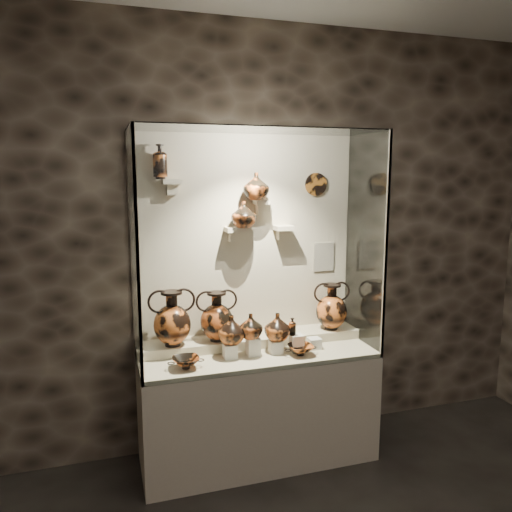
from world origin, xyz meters
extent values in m
cube|color=black|center=(0.00, 2.50, 1.60)|extent=(5.00, 0.02, 3.20)
cube|color=beige|center=(0.00, 2.18, 0.40)|extent=(1.70, 0.60, 0.80)
cube|color=beige|center=(0.00, 2.18, 0.82)|extent=(1.68, 0.58, 0.03)
cube|color=beige|center=(0.00, 2.35, 0.85)|extent=(1.70, 0.25, 0.10)
cube|color=beige|center=(0.00, 2.50, 1.60)|extent=(1.70, 0.03, 1.60)
cube|color=white|center=(0.00, 1.88, 1.60)|extent=(1.70, 0.01, 1.60)
cube|color=white|center=(-0.85, 2.18, 1.60)|extent=(0.01, 0.60, 1.60)
cube|color=white|center=(0.85, 2.18, 1.60)|extent=(0.01, 0.60, 1.60)
cube|color=white|center=(0.00, 2.18, 2.40)|extent=(1.70, 0.60, 0.01)
cube|color=gray|center=(-0.84, 1.89, 1.60)|extent=(0.02, 0.02, 1.60)
cube|color=gray|center=(0.84, 1.89, 1.60)|extent=(0.02, 0.02, 1.60)
cube|color=silver|center=(-0.22, 2.13, 0.88)|extent=(0.09, 0.09, 0.10)
cube|color=silver|center=(-0.05, 2.13, 0.90)|extent=(0.09, 0.09, 0.13)
cube|color=silver|center=(0.12, 2.13, 0.88)|extent=(0.09, 0.09, 0.09)
cube|color=silver|center=(0.28, 2.13, 0.89)|extent=(0.09, 0.09, 0.12)
cube|color=silver|center=(0.42, 2.13, 0.87)|extent=(0.09, 0.09, 0.08)
cube|color=beige|center=(-0.55, 2.42, 2.05)|extent=(0.14, 0.12, 0.04)
cube|color=beige|center=(-0.10, 2.42, 1.70)|extent=(0.14, 0.12, 0.04)
cube|color=beige|center=(0.10, 2.42, 1.90)|extent=(0.10, 0.12, 0.04)
cube|color=beige|center=(0.28, 2.42, 1.70)|extent=(0.14, 0.12, 0.04)
imported|color=#C55F25|center=(-0.20, 2.15, 1.03)|extent=(0.25, 0.25, 0.20)
imported|color=#B55020|center=(-0.07, 2.13, 1.05)|extent=(0.22, 0.22, 0.18)
imported|color=#C55F25|center=(0.14, 2.15, 1.02)|extent=(0.22, 0.22, 0.20)
imported|color=#B55020|center=(-0.05, 2.38, 1.81)|extent=(0.23, 0.23, 0.19)
imported|color=#B55020|center=(0.05, 2.38, 2.02)|extent=(0.22, 0.22, 0.20)
cylinder|color=#A25E1F|center=(0.56, 2.47, 2.02)|extent=(0.18, 0.02, 0.18)
cube|color=beige|center=(0.64, 2.47, 1.45)|extent=(0.17, 0.01, 0.23)
camera|label=1|loc=(-1.04, -1.10, 2.11)|focal=35.00mm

